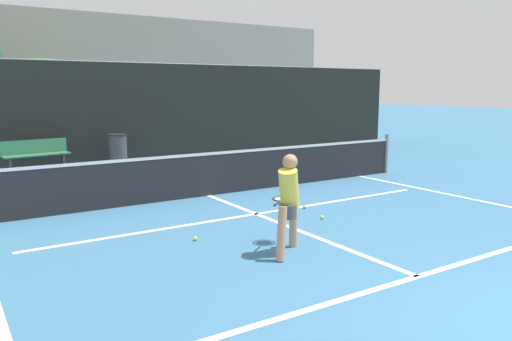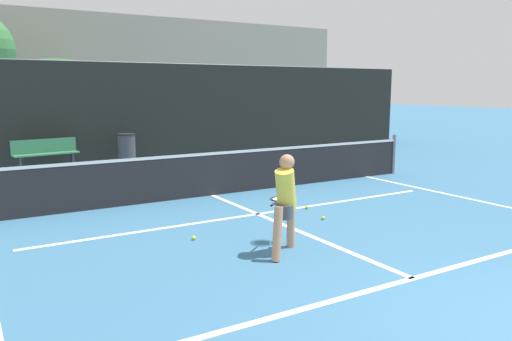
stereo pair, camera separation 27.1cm
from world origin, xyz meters
The scene contains 15 objects.
court_baseline_near centered at (0.00, 1.83, 0.00)m, with size 11.00×0.10×0.01m, color white.
court_service_line centered at (0.00, 5.54, 0.00)m, with size 8.25×0.10×0.01m, color white.
court_center_mark centered at (0.00, 4.65, 0.00)m, with size 0.10×5.63×0.01m, color white.
court_sideline_right centered at (4.51, 4.65, 0.00)m, with size 0.10×6.63×0.01m, color white.
net centered at (0.00, 7.46, 0.51)m, with size 11.09×0.09×1.07m.
fence_back centered at (0.00, 13.99, 1.57)m, with size 24.00×0.06×3.15m.
player_practicing centered at (-0.79, 3.48, 0.77)m, with size 0.88×1.03×1.41m.
tennis_ball_scattered_0 centered at (0.80, 4.60, 0.03)m, with size 0.07×0.07×0.07m, color #D1E033.
tennis_ball_scattered_3 centered at (1.03, 5.40, 0.03)m, with size 0.07×0.07×0.07m, color #D1E033.
tennis_ball_scattered_4 centered at (-1.67, 4.68, 0.03)m, with size 0.07×0.07×0.07m, color #D1E033.
courtside_bench centered at (-2.54, 13.20, 0.48)m, with size 1.85×0.62×0.86m.
trash_bin centered at (-0.18, 13.16, 0.46)m, with size 0.56×0.56×0.91m.
parked_car centered at (-1.82, 18.19, 0.58)m, with size 1.79×4.59×1.37m.
tree_mid centered at (-0.43, 23.57, 3.21)m, with size 3.20×3.20×3.71m.
building_far centered at (0.00, 27.18, 3.18)m, with size 36.00×2.40×6.35m, color gray.
Camera 2 is at (-4.66, -2.18, 2.32)m, focal length 35.00 mm.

